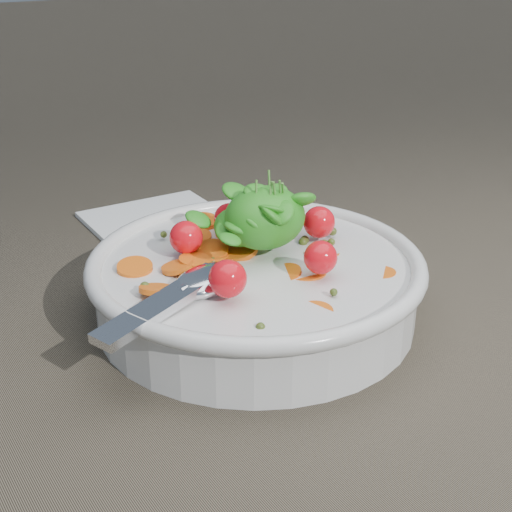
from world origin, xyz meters
TOP-DOWN VIEW (x-y plane):
  - ground at (0.00, 0.00)m, footprint 6.00×6.00m
  - bowl at (-0.00, -0.01)m, footprint 0.29×0.27m
  - napkin at (0.02, 0.22)m, footprint 0.14×0.13m

SIDE VIEW (x-z plane):
  - ground at x=0.00m, z-range 0.00..0.00m
  - napkin at x=0.02m, z-range 0.00..0.01m
  - bowl at x=0.00m, z-range -0.03..0.09m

